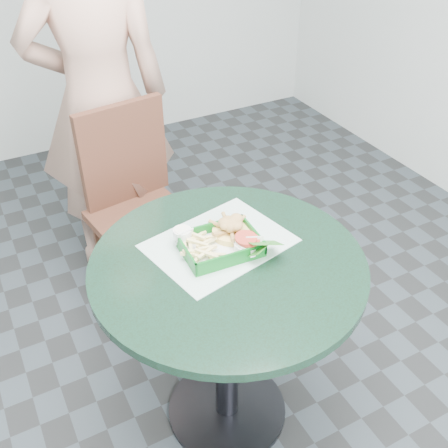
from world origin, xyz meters
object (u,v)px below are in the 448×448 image
dining_chair (135,196)px  sauce_ramekin (182,239)px  diner_person (96,70)px  food_basket (220,252)px  cafe_table (228,305)px  crab_sandwich (230,231)px

dining_chair → sauce_ramekin: dining_chair is taller
dining_chair → diner_person: diner_person is taller
sauce_ramekin → diner_person: bearing=87.0°
diner_person → food_basket: size_ratio=8.56×
cafe_table → food_basket: size_ratio=3.61×
cafe_table → food_basket: 0.19m
cafe_table → diner_person: 1.21m
food_basket → sauce_ramekin: bearing=142.1°
food_basket → sauce_ramekin: 0.13m
diner_person → sauce_ramekin: size_ratio=35.03×
food_basket → cafe_table: bearing=-91.2°
dining_chair → cafe_table: bearing=-97.0°
cafe_table → sauce_ramekin: 0.27m
dining_chair → crab_sandwich: bearing=-92.3°
dining_chair → crab_sandwich: (0.08, -0.74, 0.27)m
cafe_table → crab_sandwich: crab_sandwich is taller
dining_chair → sauce_ramekin: 0.76m
diner_person → sauce_ramekin: bearing=98.2°
food_basket → crab_sandwich: bearing=35.3°
sauce_ramekin → cafe_table: bearing=-53.1°
cafe_table → diner_person: (-0.04, 1.12, 0.44)m
cafe_table → dining_chair: 0.83m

